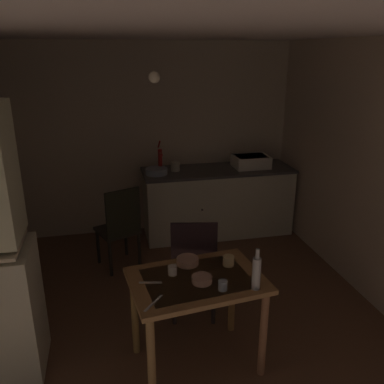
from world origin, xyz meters
The scene contains 20 objects.
ground_plane centered at (0.00, 0.00, 0.00)m, with size 5.28×5.28×0.00m, color brown.
wall_back centered at (0.00, 2.19, 1.20)m, with size 4.00×0.10×2.40m, color beige.
ceiling_slab centered at (0.00, 0.00, 2.45)m, with size 4.00×4.38×0.10m, color white.
counter_cabinet centered at (0.96, 1.82, 0.43)m, with size 1.90×0.64×0.86m.
sink_basin centered at (1.39, 1.82, 0.94)m, with size 0.44×0.34×0.15m.
hand_pump centered at (0.23, 1.86, 1.03)m, with size 0.05×0.27×0.39m.
mixing_bowl_counter centered at (0.17, 1.77, 0.90)m, with size 0.26×0.26×0.07m, color #9EB2C6.
stoneware_crock centered at (0.42, 1.86, 0.92)m, with size 0.11×0.11×0.12m, color beige.
dining_table centered at (0.15, -0.44, 0.62)m, with size 1.01×0.76×0.74m.
chair_far_side centered at (0.26, 0.11, 0.50)m, with size 0.47×0.47×0.97m.
chair_by_counter centered at (-0.32, 1.15, 0.49)m, with size 0.52×0.52×0.94m.
serving_bowl_wide centered at (0.18, -0.50, 0.76)m, with size 0.14×0.14×0.05m, color tan.
soup_bowl_small centered at (0.13, -0.22, 0.76)m, with size 0.17×0.17×0.05m, color tan.
teacup_cream centered at (-0.01, -0.35, 0.77)m, with size 0.06×0.06×0.07m, color white.
mug_dark centered at (0.29, -0.62, 0.77)m, with size 0.06×0.06×0.07m, color #9EB2C6.
teacup_mint centered at (0.43, -0.31, 0.78)m, with size 0.09×0.09×0.07m, color beige.
glass_bottle centered at (0.51, -0.65, 0.86)m, with size 0.06×0.06×0.30m.
table_knife centered at (-0.19, -0.67, 0.74)m, with size 0.20×0.02×0.01m, color silver.
teaspoon_near_bowl centered at (-0.18, -0.43, 0.74)m, with size 0.16×0.02×0.01m, color beige.
pendant_bulb centered at (-0.06, -0.03, 2.10)m, with size 0.08×0.08×0.08m, color #F9EFCC.
Camera 1 is at (-0.43, -2.89, 2.27)m, focal length 37.80 mm.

